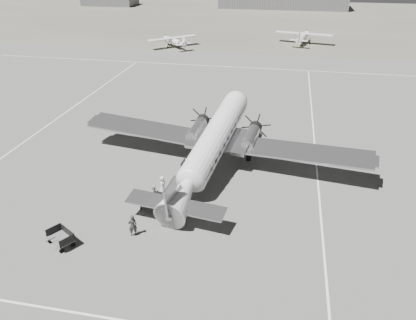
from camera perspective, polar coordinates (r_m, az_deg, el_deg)
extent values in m
plane|color=slate|center=(34.70, -4.66, -3.88)|extent=(260.00, 260.00, 0.00)
cube|color=white|center=(24.61, -13.86, -20.78)|extent=(60.00, 0.15, 0.01)
cube|color=white|center=(33.84, 15.43, -5.80)|extent=(0.15, 80.00, 0.01)
cube|color=white|center=(49.99, -21.85, 4.39)|extent=(0.15, 60.00, 0.01)
cube|color=white|center=(71.23, 4.04, 12.90)|extent=(90.00, 0.15, 0.01)
cube|color=#676557|center=(124.97, 7.54, 19.15)|extent=(260.00, 90.00, 0.01)
imported|color=#2F2F2F|center=(29.27, -10.55, -9.02)|extent=(0.74, 0.68, 1.70)
imported|color=#B9BAB7|center=(32.65, -7.49, -4.69)|extent=(0.89, 0.93, 1.52)
imported|color=silver|center=(33.70, -6.43, -3.47)|extent=(0.55, 0.79, 1.55)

